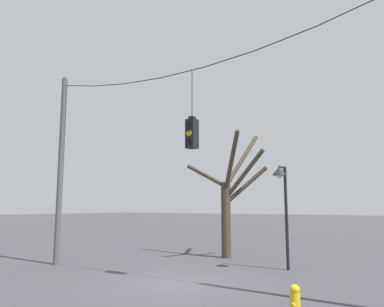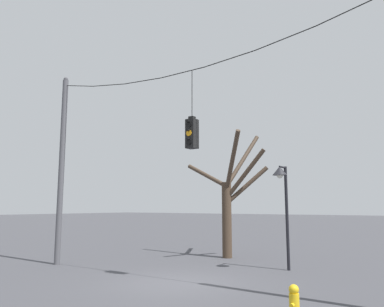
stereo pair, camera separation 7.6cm
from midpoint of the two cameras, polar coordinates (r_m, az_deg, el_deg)
ground_plane at (r=12.67m, az=-2.56°, el=-19.17°), size 200.00×200.00×0.00m
utility_pole_left at (r=17.42m, az=-19.50°, el=-2.05°), size 0.24×0.24×8.28m
span_wire at (r=13.56m, az=-1.71°, el=13.24°), size 13.14×0.03×0.80m
traffic_light_near_left_pole at (r=12.61m, az=-0.20°, el=3.13°), size 0.34×0.46×2.73m
street_lamp at (r=15.01m, az=13.35°, el=-4.88°), size 0.56×0.95×4.02m
bare_tree at (r=18.52m, az=5.66°, el=-6.57°), size 4.55×3.88×6.21m
fire_hydrant at (r=9.05m, az=15.19°, el=-20.98°), size 0.22×0.30×0.75m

